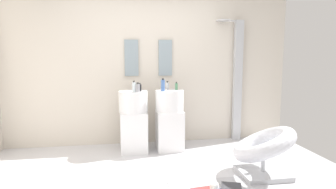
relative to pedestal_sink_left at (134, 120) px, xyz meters
The scene contains 16 objects.
ground_plane 1.30m from the pedestal_sink_left, 76.60° to the right, with size 4.80×3.60×0.04m, color silver.
rear_partition 0.99m from the pedestal_sink_left, 60.41° to the left, with size 4.80×0.10×2.60m, color beige.
pedestal_sink_left is the anchor object (origin of this frame).
pedestal_sink_right 0.55m from the pedestal_sink_left, ahead, with size 0.43×0.43×1.03m.
vanity_mirror_left 1.03m from the pedestal_sink_left, 90.00° to the left, with size 0.22×0.03×0.58m, color #8C9EA8.
vanity_mirror_right 1.17m from the pedestal_sink_left, 37.02° to the left, with size 0.22×0.03×0.58m, color #8C9EA8.
shower_column 1.92m from the pedestal_sink_left, 11.54° to the left, with size 0.49×0.24×2.05m.
lounge_chair 1.92m from the pedestal_sink_left, 38.36° to the right, with size 1.05×1.05×0.65m.
magazine_charcoal 1.83m from the pedestal_sink_left, 56.40° to the right, with size 0.22×0.20×0.03m, color #38383D.
coffee_mug 1.77m from the pedestal_sink_left, 63.61° to the right, with size 0.09×0.09×0.11m, color white.
soap_bottle_grey 0.53m from the pedestal_sink_left, 65.81° to the right, with size 0.06×0.06×0.14m.
soap_bottle_blue 0.70m from the pedestal_sink_left, 10.54° to the right, with size 0.06×0.06×0.19m.
soap_bottle_clear 0.54m from the pedestal_sink_left, 86.89° to the right, with size 0.05×0.05×0.16m.
soap_bottle_green 0.84m from the pedestal_sink_left, ahead, with size 0.04×0.04×0.12m.
soap_bottle_black 0.51m from the pedestal_sink_left, 26.88° to the right, with size 0.05×0.05×0.12m.
soap_bottle_white 0.76m from the pedestal_sink_left, 15.76° to the left, with size 0.04×0.04×0.13m.
Camera 1 is at (-0.47, -3.16, 1.45)m, focal length 30.97 mm.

